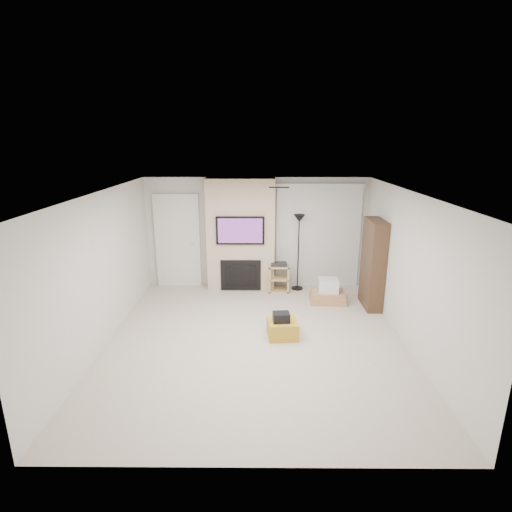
{
  "coord_description": "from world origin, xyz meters",
  "views": [
    {
      "loc": [
        0.05,
        -6.12,
        3.28
      ],
      "look_at": [
        0.0,
        1.2,
        1.15
      ],
      "focal_mm": 28.0,
      "sensor_mm": 36.0,
      "label": 1
    }
  ],
  "objects_px": {
    "floor_lamp": "(299,231)",
    "bookshelf": "(373,264)",
    "av_stand": "(279,276)",
    "box_stack": "(328,293)",
    "ottoman": "(282,328)"
  },
  "relations": [
    {
      "from": "ottoman",
      "to": "floor_lamp",
      "type": "bearing_deg",
      "value": 78.4
    },
    {
      "from": "ottoman",
      "to": "floor_lamp",
      "type": "distance_m",
      "value": 2.65
    },
    {
      "from": "av_stand",
      "to": "box_stack",
      "type": "relative_size",
      "value": 0.85
    },
    {
      "from": "ottoman",
      "to": "box_stack",
      "type": "relative_size",
      "value": 0.65
    },
    {
      "from": "floor_lamp",
      "to": "bookshelf",
      "type": "xyz_separation_m",
      "value": [
        1.4,
        -0.97,
        -0.46
      ]
    },
    {
      "from": "av_stand",
      "to": "bookshelf",
      "type": "bearing_deg",
      "value": -24.82
    },
    {
      "from": "floor_lamp",
      "to": "av_stand",
      "type": "height_order",
      "value": "floor_lamp"
    },
    {
      "from": "floor_lamp",
      "to": "box_stack",
      "type": "relative_size",
      "value": 2.23
    },
    {
      "from": "box_stack",
      "to": "bookshelf",
      "type": "height_order",
      "value": "bookshelf"
    },
    {
      "from": "ottoman",
      "to": "av_stand",
      "type": "distance_m",
      "value": 2.2
    },
    {
      "from": "ottoman",
      "to": "box_stack",
      "type": "distance_m",
      "value": 1.88
    },
    {
      "from": "ottoman",
      "to": "floor_lamp",
      "type": "relative_size",
      "value": 0.29
    },
    {
      "from": "floor_lamp",
      "to": "box_stack",
      "type": "xyz_separation_m",
      "value": [
        0.57,
        -0.74,
        -1.17
      ]
    },
    {
      "from": "av_stand",
      "to": "box_stack",
      "type": "bearing_deg",
      "value": -31.8
    },
    {
      "from": "box_stack",
      "to": "bookshelf",
      "type": "xyz_separation_m",
      "value": [
        0.83,
        -0.23,
        0.71
      ]
    }
  ]
}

